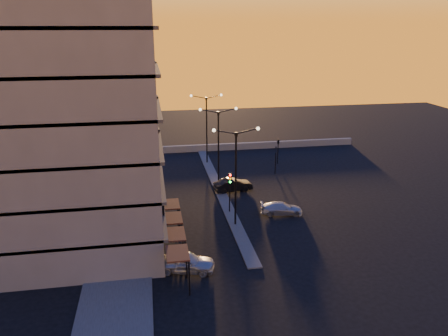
% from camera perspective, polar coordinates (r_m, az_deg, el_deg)
% --- Properties ---
extents(ground, '(120.00, 120.00, 0.00)m').
position_cam_1_polar(ground, '(42.02, 1.48, -7.45)').
color(ground, black).
rests_on(ground, ground).
extents(sidewalk_west, '(5.00, 40.00, 0.12)m').
position_cam_1_polar(sidewalk_west, '(45.04, -12.83, -6.02)').
color(sidewalk_west, '#454543').
rests_on(sidewalk_west, ground).
extents(median, '(1.20, 36.00, 0.12)m').
position_cam_1_polar(median, '(51.05, -0.71, -2.60)').
color(median, '#454543').
rests_on(median, ground).
extents(parapet, '(44.00, 0.50, 1.00)m').
position_cam_1_polar(parapet, '(66.25, -1.21, 2.71)').
color(parapet, slate).
rests_on(parapet, ground).
extents(building, '(14.35, 17.08, 25.00)m').
position_cam_1_polar(building, '(38.23, -19.62, 7.70)').
color(building, slate).
rests_on(building, ground).
extents(streetlamp_near, '(4.32, 0.32, 9.51)m').
position_cam_1_polar(streetlamp_near, '(39.92, 1.55, -0.20)').
color(streetlamp_near, black).
rests_on(streetlamp_near, ground).
extents(streetlamp_mid, '(4.32, 0.32, 9.51)m').
position_cam_1_polar(streetlamp_mid, '(49.36, -0.73, 3.41)').
color(streetlamp_mid, black).
rests_on(streetlamp_mid, ground).
extents(streetlamp_far, '(4.32, 0.32, 9.51)m').
position_cam_1_polar(streetlamp_far, '(58.98, -2.29, 5.86)').
color(streetlamp_far, black).
rests_on(streetlamp_far, ground).
extents(traffic_light_main, '(0.28, 0.44, 4.25)m').
position_cam_1_polar(traffic_light_main, '(43.48, 0.78, -2.40)').
color(traffic_light_main, black).
rests_on(traffic_light_main, ground).
extents(signal_east_a, '(0.13, 0.16, 3.60)m').
position_cam_1_polar(signal_east_a, '(55.85, 6.75, 1.15)').
color(signal_east_a, black).
rests_on(signal_east_a, ground).
extents(signal_east_b, '(0.42, 1.99, 3.60)m').
position_cam_1_polar(signal_east_b, '(59.64, 7.10, 3.40)').
color(signal_east_b, black).
rests_on(signal_east_b, ground).
extents(car_hatchback, '(4.94, 2.93, 1.57)m').
position_cam_1_polar(car_hatchback, '(34.56, -5.14, -12.11)').
color(car_hatchback, '#A7AAAF').
rests_on(car_hatchback, ground).
extents(car_sedan, '(4.63, 2.27, 1.46)m').
position_cam_1_polar(car_sedan, '(50.03, 1.19, -2.22)').
color(car_sedan, black).
rests_on(car_sedan, ground).
extents(car_wagon, '(4.41, 2.37, 1.21)m').
position_cam_1_polar(car_wagon, '(44.46, 7.52, -5.26)').
color(car_wagon, '#AAAEB2').
rests_on(car_wagon, ground).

